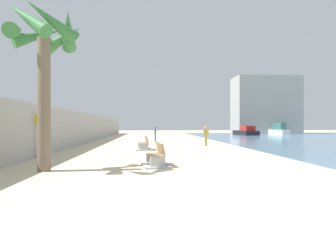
{
  "coord_description": "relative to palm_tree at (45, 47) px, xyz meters",
  "views": [
    {
      "loc": [
        -1.19,
        -8.73,
        1.76
      ],
      "look_at": [
        0.07,
        10.21,
        1.67
      ],
      "focal_mm": 31.22,
      "sensor_mm": 36.0,
      "label": 1
    }
  ],
  "objects": [
    {
      "name": "harbor_building",
      "position": [
        26.33,
        43.41,
        0.7
      ],
      "size": [
        12.0,
        6.0,
        10.81
      ],
      "primitive_type": "cube",
      "color": "#9E9E99",
      "rests_on": "ground"
    },
    {
      "name": "bench_far",
      "position": [
        3.58,
        9.12,
        -4.47
      ],
      "size": [
        1.29,
        2.19,
        0.98
      ],
      "color": "#ADAAA3",
      "rests_on": "ground"
    },
    {
      "name": "seawall",
      "position": [
        -2.38,
        15.41,
        -3.27
      ],
      "size": [
        0.8,
        64.0,
        2.86
      ],
      "primitive_type": "cube",
      "color": "#ADAAA3",
      "rests_on": "ground"
    },
    {
      "name": "person_walking",
      "position": [
        4.6,
        18.38,
        -3.8
      ],
      "size": [
        0.21,
        0.53,
        1.57
      ],
      "color": "navy",
      "rests_on": "ground"
    },
    {
      "name": "pedestrian_sign",
      "position": [
        -1.77,
        4.28,
        -3.18
      ],
      "size": [
        0.85,
        0.08,
        2.44
      ],
      "color": "slate",
      "rests_on": "ground"
    },
    {
      "name": "bench_near",
      "position": [
        4.23,
        1.18,
        -4.47
      ],
      "size": [
        1.36,
        2.23,
        0.98
      ],
      "color": "#ADAAA3",
      "rests_on": "ground"
    },
    {
      "name": "ground_plane",
      "position": [
        5.12,
        15.41,
        -4.7
      ],
      "size": [
        120.0,
        120.0,
        0.0
      ],
      "primitive_type": "plane",
      "color": "beige"
    },
    {
      "name": "palm_tree",
      "position": [
        0.0,
        0.0,
        0.0
      ],
      "size": [
        2.99,
        3.06,
        6.28
      ],
      "color": "#7A6651",
      "rests_on": "ground"
    },
    {
      "name": "boat_far_left",
      "position": [
        26.61,
        38.79,
        -3.93
      ],
      "size": [
        2.16,
        6.37,
        2.03
      ],
      "color": "white",
      "rests_on": "water_bay"
    },
    {
      "name": "person_standing",
      "position": [
        8.65,
        12.56,
        -3.74
      ],
      "size": [
        0.5,
        0.29,
        1.66
      ],
      "color": "gold",
      "rests_on": "ground"
    },
    {
      "name": "boat_nearest",
      "position": [
        20.07,
        36.19,
        -4.1
      ],
      "size": [
        2.56,
        6.38,
        1.53
      ],
      "color": "black",
      "rests_on": "water_bay"
    }
  ]
}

